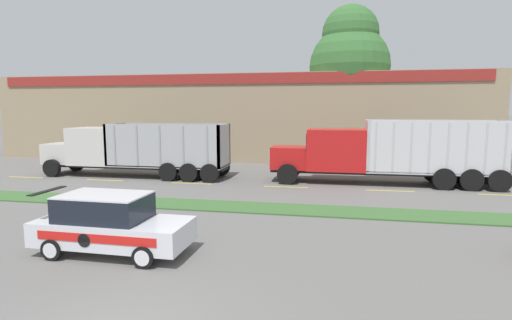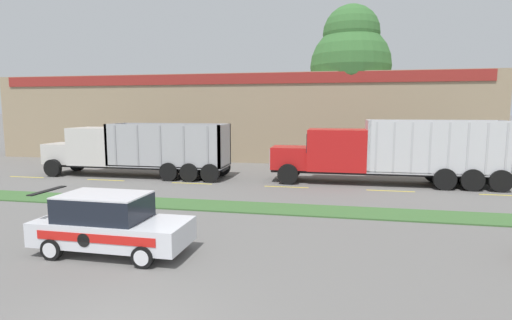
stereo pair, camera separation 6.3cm
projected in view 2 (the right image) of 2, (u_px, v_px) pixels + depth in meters
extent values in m
cube|color=#3D6633|center=(241.00, 207.00, 17.06)|extent=(120.00, 1.88, 0.06)
cube|color=yellow|center=(27.00, 177.00, 24.75)|extent=(2.40, 0.14, 0.01)
cube|color=yellow|center=(106.00, 180.00, 23.70)|extent=(2.40, 0.14, 0.01)
cube|color=yellow|center=(192.00, 183.00, 22.65)|extent=(2.40, 0.14, 0.01)
cube|color=yellow|center=(286.00, 187.00, 21.61)|extent=(2.40, 0.14, 0.01)
cube|color=yellow|center=(390.00, 191.00, 20.56)|extent=(2.40, 0.14, 0.01)
cube|color=yellow|center=(506.00, 195.00, 19.51)|extent=(2.40, 0.14, 0.01)
cube|color=black|center=(135.00, 166.00, 25.05)|extent=(11.82, 1.34, 0.18)
cube|color=silver|center=(65.00, 153.00, 25.92)|extent=(1.95, 1.99, 1.27)
cube|color=#B7B7BC|center=(51.00, 153.00, 26.11)|extent=(0.06, 1.70, 1.08)
cube|color=silver|center=(96.00, 146.00, 25.40)|extent=(2.68, 2.43, 2.31)
cube|color=black|center=(77.00, 139.00, 25.61)|extent=(0.04, 2.07, 1.04)
cylinder|color=silver|center=(110.00, 136.00, 24.26)|extent=(0.14, 0.14, 1.43)
cube|color=#ADADB2|center=(169.00, 165.00, 24.58)|extent=(7.20, 2.43, 0.12)
cube|color=#ADADB2|center=(117.00, 143.00, 25.11)|extent=(0.16, 2.43, 2.52)
cube|color=#ADADB2|center=(224.00, 145.00, 23.74)|extent=(0.16, 2.43, 2.52)
cube|color=#ADADB2|center=(161.00, 146.00, 23.32)|extent=(7.20, 0.16, 2.52)
cube|color=#ADADB2|center=(176.00, 143.00, 25.53)|extent=(7.20, 0.16, 2.52)
cube|color=#99999E|center=(115.00, 145.00, 23.78)|extent=(0.10, 0.04, 2.40)
cube|color=#99999E|center=(137.00, 146.00, 23.50)|extent=(0.10, 0.04, 2.40)
cube|color=#99999E|center=(160.00, 146.00, 23.22)|extent=(0.10, 0.04, 2.40)
cube|color=#99999E|center=(184.00, 147.00, 22.94)|extent=(0.10, 0.04, 2.40)
cube|color=#99999E|center=(208.00, 147.00, 22.66)|extent=(0.10, 0.04, 2.40)
cylinder|color=black|center=(53.00, 168.00, 24.86)|extent=(1.09, 0.30, 1.09)
cylinder|color=black|center=(77.00, 163.00, 27.18)|extent=(1.09, 0.30, 1.09)
cylinder|color=black|center=(210.00, 173.00, 22.87)|extent=(1.09, 0.30, 1.09)
cylinder|color=black|center=(222.00, 167.00, 25.19)|extent=(1.09, 0.30, 1.09)
cylinder|color=black|center=(189.00, 172.00, 23.11)|extent=(1.09, 0.30, 1.09)
cylinder|color=black|center=(203.00, 167.00, 25.44)|extent=(1.09, 0.30, 1.09)
cylinder|color=black|center=(169.00, 172.00, 23.36)|extent=(1.09, 0.30, 1.09)
cylinder|color=black|center=(184.00, 166.00, 25.69)|extent=(1.09, 0.30, 1.09)
cube|color=black|center=(382.00, 172.00, 22.38)|extent=(12.48, 1.27, 0.18)
cube|color=red|center=(290.00, 157.00, 23.30)|extent=(2.08, 1.89, 1.27)
cube|color=#B7B7BC|center=(272.00, 157.00, 23.51)|extent=(0.06, 1.61, 1.08)
cube|color=red|center=(337.00, 150.00, 22.72)|extent=(3.22, 2.30, 2.30)
cube|color=black|center=(308.00, 142.00, 22.99)|extent=(0.04, 1.96, 1.04)
cylinder|color=silver|center=(369.00, 139.00, 21.58)|extent=(0.14, 0.14, 1.34)
cube|color=silver|center=(433.00, 171.00, 21.85)|extent=(7.19, 2.30, 0.12)
cube|color=silver|center=(367.00, 145.00, 22.36)|extent=(0.16, 2.30, 2.78)
cube|color=silver|center=(505.00, 147.00, 21.00)|extent=(0.16, 2.30, 2.78)
cube|color=silver|center=(439.00, 148.00, 20.63)|extent=(7.19, 0.16, 2.78)
cube|color=silver|center=(430.00, 144.00, 22.72)|extent=(7.19, 0.16, 2.78)
cube|color=#BCBCC1|center=(376.00, 147.00, 21.15)|extent=(0.10, 0.04, 2.64)
cube|color=#BCBCC1|center=(394.00, 147.00, 20.97)|extent=(0.10, 0.04, 2.64)
cube|color=#BCBCC1|center=(412.00, 147.00, 20.80)|extent=(0.10, 0.04, 2.64)
cube|color=#BCBCC1|center=(430.00, 148.00, 20.62)|extent=(0.10, 0.04, 2.64)
cube|color=#BCBCC1|center=(449.00, 148.00, 20.45)|extent=(0.10, 0.04, 2.64)
cube|color=#BCBCC1|center=(468.00, 148.00, 20.28)|extent=(0.10, 0.04, 2.64)
cube|color=#BCBCC1|center=(487.00, 149.00, 20.10)|extent=(0.10, 0.04, 2.64)
cube|color=#BCBCC1|center=(507.00, 149.00, 19.93)|extent=(0.10, 0.04, 2.64)
cylinder|color=black|center=(288.00, 174.00, 22.30)|extent=(1.14, 0.30, 1.14)
cylinder|color=black|center=(292.00, 168.00, 24.50)|extent=(1.14, 0.30, 1.14)
cylinder|color=black|center=(501.00, 181.00, 20.20)|extent=(1.14, 0.30, 1.14)
cylinder|color=black|center=(484.00, 174.00, 22.40)|extent=(1.14, 0.30, 1.14)
cylinder|color=black|center=(472.00, 180.00, 20.46)|extent=(1.14, 0.30, 1.14)
cylinder|color=black|center=(459.00, 173.00, 22.66)|extent=(1.14, 0.30, 1.14)
cylinder|color=black|center=(445.00, 179.00, 20.72)|extent=(1.14, 0.30, 1.14)
cylinder|color=black|center=(434.00, 173.00, 22.92)|extent=(1.14, 0.30, 1.14)
cube|color=silver|center=(113.00, 231.00, 11.63)|extent=(4.49, 1.88, 0.69)
cube|color=black|center=(104.00, 207.00, 11.60)|extent=(2.48, 1.63, 0.70)
cube|color=silver|center=(103.00, 195.00, 11.55)|extent=(2.48, 1.63, 0.04)
cube|color=black|center=(47.00, 191.00, 11.94)|extent=(0.22, 1.45, 0.03)
cube|color=red|center=(94.00, 239.00, 10.74)|extent=(3.57, 0.07, 0.24)
cylinder|color=black|center=(83.00, 240.00, 10.81)|extent=(0.38, 0.01, 0.38)
cylinder|color=black|center=(143.00, 257.00, 10.55)|extent=(0.61, 0.21, 0.61)
cylinder|color=silver|center=(141.00, 258.00, 10.45)|extent=(0.43, 0.02, 0.43)
cylinder|color=black|center=(170.00, 237.00, 12.22)|extent=(0.61, 0.21, 0.61)
cylinder|color=silver|center=(172.00, 236.00, 12.33)|extent=(0.43, 0.02, 0.43)
cylinder|color=black|center=(52.00, 249.00, 11.13)|extent=(0.61, 0.21, 0.61)
cylinder|color=silver|center=(49.00, 250.00, 11.02)|extent=(0.43, 0.02, 0.43)
cylinder|color=black|center=(90.00, 231.00, 12.80)|extent=(0.61, 0.21, 0.61)
cylinder|color=silver|center=(92.00, 230.00, 12.90)|extent=(0.43, 0.02, 0.43)
cube|color=#9E896B|center=(242.00, 117.00, 37.05)|extent=(40.53, 12.00, 6.96)
cube|color=maroon|center=(224.00, 79.00, 30.78)|extent=(38.50, 0.10, 0.80)
cylinder|color=#473828|center=(349.00, 125.00, 32.26)|extent=(0.46, 0.46, 5.83)
sphere|color=#386B33|center=(350.00, 66.00, 31.67)|extent=(6.33, 6.33, 6.33)
sphere|color=#386B33|center=(351.00, 33.00, 31.35)|extent=(4.43, 4.43, 4.43)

